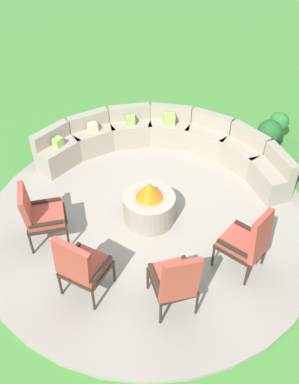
% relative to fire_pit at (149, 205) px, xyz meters
% --- Properties ---
extents(ground_plane, '(24.00, 24.00, 0.00)m').
position_rel_fire_pit_xyz_m(ground_plane, '(0.00, 0.00, -0.35)').
color(ground_plane, '#478C38').
extents(patio_circle, '(5.31, 5.31, 0.06)m').
position_rel_fire_pit_xyz_m(patio_circle, '(0.00, 0.00, -0.32)').
color(patio_circle, '#9E9384').
rests_on(patio_circle, ground_plane).
extents(fire_pit, '(0.82, 0.82, 0.75)m').
position_rel_fire_pit_xyz_m(fire_pit, '(0.00, 0.00, 0.00)').
color(fire_pit, '#9E937F').
rests_on(fire_pit, patio_circle).
extents(curved_stone_bench, '(4.46, 2.12, 0.74)m').
position_rel_fire_pit_xyz_m(curved_stone_bench, '(0.27, 1.65, 0.01)').
color(curved_stone_bench, '#9E937F').
rests_on(curved_stone_bench, patio_circle).
extents(lounge_chair_front_left, '(0.70, 0.67, 1.00)m').
position_rel_fire_pit_xyz_m(lounge_chair_front_left, '(-1.59, -0.46, 0.24)').
color(lounge_chair_front_left, '#2D2319').
rests_on(lounge_chair_front_left, patio_circle).
extents(lounge_chair_front_right, '(0.75, 0.76, 1.15)m').
position_rel_fire_pit_xyz_m(lounge_chair_front_right, '(-0.85, -1.43, 0.28)').
color(lounge_chair_front_right, '#2D2319').
rests_on(lounge_chair_front_right, patio_circle).
extents(lounge_chair_back_left, '(0.68, 0.73, 1.09)m').
position_rel_fire_pit_xyz_m(lounge_chair_back_left, '(0.35, -1.63, 0.26)').
color(lounge_chair_back_left, '#2D2319').
rests_on(lounge_chair_back_left, patio_circle).
extents(lounge_chair_back_right, '(0.77, 0.79, 1.10)m').
position_rel_fire_pit_xyz_m(lounge_chair_back_right, '(1.35, -0.97, 0.27)').
color(lounge_chair_back_right, '#2D2319').
rests_on(lounge_chair_back_right, patio_circle).
extents(potted_plant_0, '(0.47, 0.47, 0.66)m').
position_rel_fire_pit_xyz_m(potted_plant_0, '(2.26, 1.99, 0.00)').
color(potted_plant_0, '#605B56').
rests_on(potted_plant_0, ground_plane).
extents(potted_plant_3, '(0.38, 0.38, 0.61)m').
position_rel_fire_pit_xyz_m(potted_plant_3, '(2.52, 2.37, -0.01)').
color(potted_plant_3, '#605B56').
rests_on(potted_plant_3, ground_plane).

